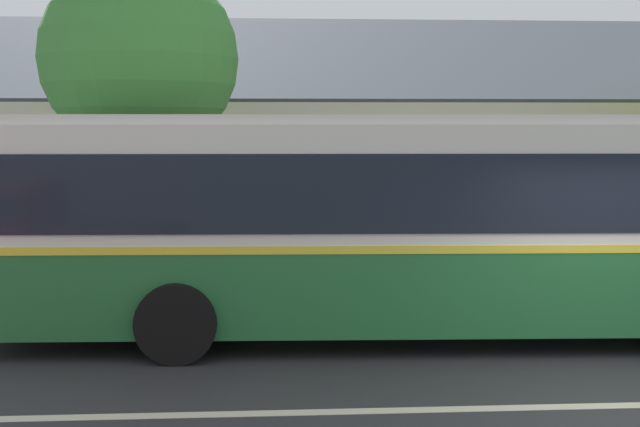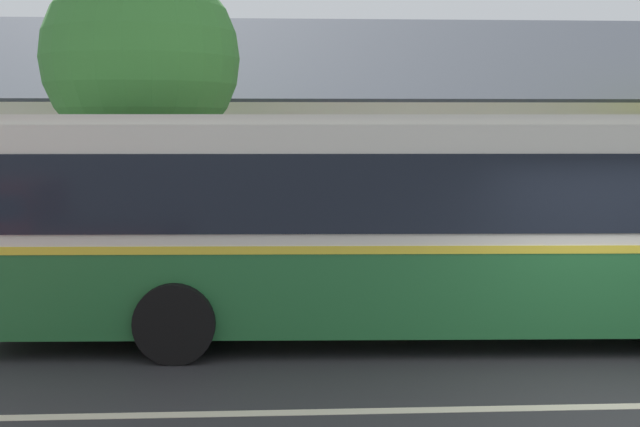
{
  "view_description": "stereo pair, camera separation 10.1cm",
  "coord_description": "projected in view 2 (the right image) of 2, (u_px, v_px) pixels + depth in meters",
  "views": [
    {
      "loc": [
        -3.92,
        -7.86,
        2.95
      ],
      "look_at": [
        -3.21,
        3.8,
        1.6
      ],
      "focal_mm": 45.0,
      "sensor_mm": 36.0,
      "label": 1
    },
    {
      "loc": [
        -3.82,
        -7.86,
        2.95
      ],
      "look_at": [
        -3.21,
        3.8,
        1.6
      ],
      "focal_mm": 45.0,
      "sensor_mm": 36.0,
      "label": 2
    }
  ],
  "objects": [
    {
      "name": "sidewalk_far",
      "position": [
        493.0,
        283.0,
        14.28
      ],
      "size": [
        60.0,
        3.0,
        0.15
      ],
      "primitive_type": "cube",
      "color": "gray",
      "rests_on": "ground"
    },
    {
      "name": "community_building",
      "position": [
        434.0,
        161.0,
        22.93
      ],
      "size": [
        26.58,
        10.95,
        6.81
      ],
      "color": "beige",
      "rests_on": "ground"
    },
    {
      "name": "transit_bus",
      "position": [
        436.0,
        218.0,
        10.94
      ],
      "size": [
        12.42,
        3.06,
        3.03
      ],
      "color": "#236633",
      "rests_on": "ground"
    },
    {
      "name": "bench_down_street",
      "position": [
        201.0,
        259.0,
        13.96
      ],
      "size": [
        1.65,
        0.51,
        0.94
      ],
      "color": "brown",
      "rests_on": "sidewalk_far"
    },
    {
      "name": "street_tree_secondary",
      "position": [
        140.0,
        66.0,
        13.93
      ],
      "size": [
        3.41,
        3.41,
        5.73
      ],
      "color": "#4C3828",
      "rests_on": "ground"
    }
  ]
}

